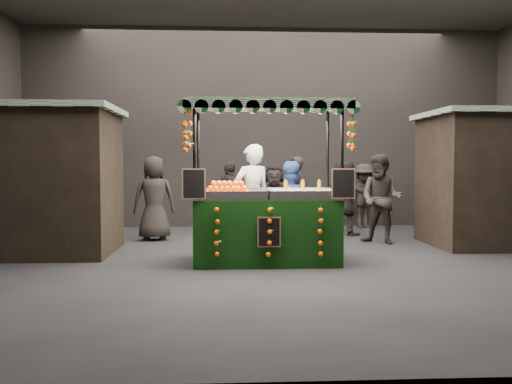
{
  "coord_description": "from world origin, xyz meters",
  "views": [
    {
      "loc": [
        -1.0,
        -8.95,
        1.6
      ],
      "look_at": [
        -0.48,
        0.4,
        1.11
      ],
      "focal_mm": 38.71,
      "sensor_mm": 36.0,
      "label": 1
    }
  ],
  "objects": [
    {
      "name": "shopper_4",
      "position": [
        -2.48,
        2.58,
        0.88
      ],
      "size": [
        0.95,
        0.72,
        1.76
      ],
      "rotation": [
        0.0,
        0.0,
        3.34
      ],
      "color": "black",
      "rests_on": "ground"
    },
    {
      "name": "shopper_1",
      "position": [
        2.1,
        1.83,
        0.89
      ],
      "size": [
        1.1,
        1.06,
        1.79
      ],
      "rotation": [
        0.0,
        0.0,
        -0.65
      ],
      "color": "#2C2724",
      "rests_on": "ground"
    },
    {
      "name": "shopper_3",
      "position": [
        2.44,
        4.52,
        0.79
      ],
      "size": [
        1.17,
        0.92,
        1.59
      ],
      "rotation": [
        0.0,
        0.0,
        0.37
      ],
      "color": "#282221",
      "rests_on": "ground"
    },
    {
      "name": "vendor_grey",
      "position": [
        -0.52,
        0.97,
        0.97
      ],
      "size": [
        0.84,
        0.72,
        1.94
      ],
      "rotation": [
        0.0,
        0.0,
        3.58
      ],
      "color": "gray",
      "rests_on": "ground"
    },
    {
      "name": "shopper_2",
      "position": [
        -0.89,
        3.77,
        0.82
      ],
      "size": [
        0.98,
        0.94,
        1.63
      ],
      "rotation": [
        0.0,
        0.0,
        2.41
      ],
      "color": "black",
      "rests_on": "ground"
    },
    {
      "name": "market_hall",
      "position": [
        0.0,
        0.0,
        3.38
      ],
      "size": [
        12.1,
        10.1,
        5.05
      ],
      "color": "black",
      "rests_on": "ground"
    },
    {
      "name": "juice_stall",
      "position": [
        -0.34,
        -0.13,
        0.8
      ],
      "size": [
        2.66,
        1.56,
        2.58
      ],
      "color": "black",
      "rests_on": "ground"
    },
    {
      "name": "shopper_7",
      "position": [
        0.07,
        3.11,
        0.79
      ],
      "size": [
        1.5,
        0.57,
        1.58
      ],
      "rotation": [
        0.0,
        0.0,
        -0.07
      ],
      "color": "black",
      "rests_on": "ground"
    },
    {
      "name": "shopper_0",
      "position": [
        -4.09,
        2.01,
        0.93
      ],
      "size": [
        0.78,
        0.62,
        1.87
      ],
      "rotation": [
        0.0,
        0.0,
        0.27
      ],
      "color": "#2D2825",
      "rests_on": "ground"
    },
    {
      "name": "shopper_5",
      "position": [
        1.65,
        3.18,
        0.85
      ],
      "size": [
        1.52,
        1.43,
        1.71
      ],
      "rotation": [
        0.0,
        0.0,
        2.42
      ],
      "color": "black",
      "rests_on": "ground"
    },
    {
      "name": "vendor_blue",
      "position": [
        0.14,
        0.84,
        0.82
      ],
      "size": [
        0.92,
        0.79,
        1.64
      ],
      "rotation": [
        0.0,
        0.0,
        3.37
      ],
      "color": "navy",
      "rests_on": "ground"
    },
    {
      "name": "neighbour_stall_right",
      "position": [
        4.4,
        1.5,
        1.31
      ],
      "size": [
        3.0,
        2.2,
        2.6
      ],
      "color": "black",
      "rests_on": "ground"
    },
    {
      "name": "neighbour_stall_left",
      "position": [
        -4.4,
        1.0,
        1.31
      ],
      "size": [
        3.0,
        2.2,
        2.6
      ],
      "color": "black",
      "rests_on": "ground"
    },
    {
      "name": "shopper_6",
      "position": [
        0.64,
        3.9,
        0.88
      ],
      "size": [
        0.44,
        0.65,
        1.76
      ],
      "rotation": [
        0.0,
        0.0,
        -1.6
      ],
      "color": "black",
      "rests_on": "ground"
    },
    {
      "name": "ground",
      "position": [
        0.0,
        0.0,
        0.0
      ],
      "size": [
        12.0,
        12.0,
        0.0
      ],
      "primitive_type": "plane",
      "color": "black",
      "rests_on": "ground"
    }
  ]
}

